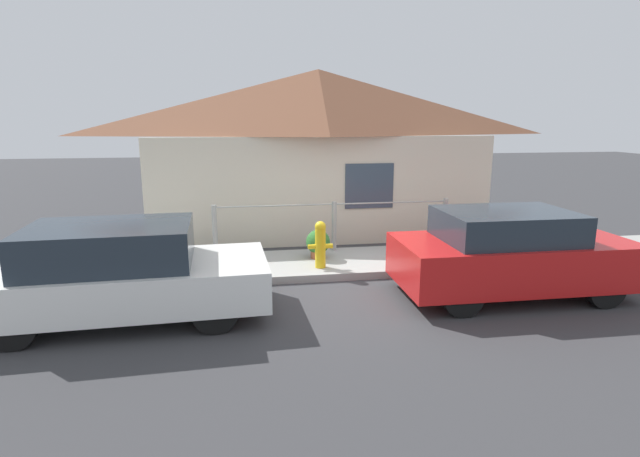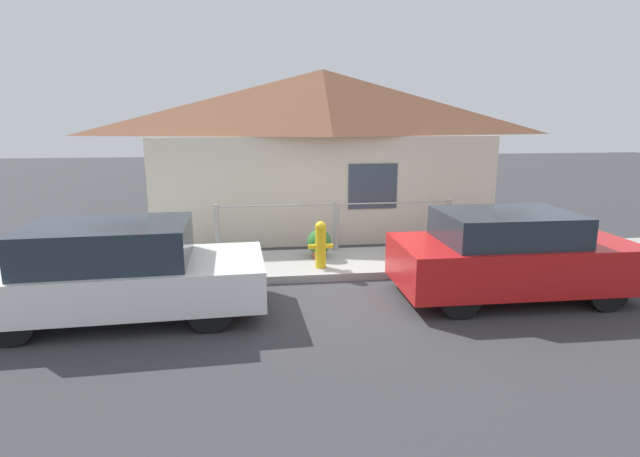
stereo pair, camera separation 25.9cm
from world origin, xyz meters
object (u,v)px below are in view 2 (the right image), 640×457
(car_right, at_px, (510,255))
(potted_plant_near_hydrant, at_px, (319,243))
(car_left, at_px, (119,271))
(fire_hydrant, at_px, (321,243))

(car_right, xyz_separation_m, potted_plant_near_hydrant, (-2.76, 2.18, -0.26))
(car_left, height_order, potted_plant_near_hydrant, car_left)
(potted_plant_near_hydrant, bearing_deg, car_left, -145.33)
(car_left, distance_m, fire_hydrant, 3.48)
(fire_hydrant, relative_size, potted_plant_near_hydrant, 1.53)
(fire_hydrant, xyz_separation_m, potted_plant_near_hydrant, (0.06, 0.62, -0.15))
(car_right, height_order, potted_plant_near_hydrant, car_right)
(car_right, bearing_deg, car_left, -179.43)
(fire_hydrant, bearing_deg, car_right, -29.11)
(fire_hydrant, bearing_deg, potted_plant_near_hydrant, 84.83)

